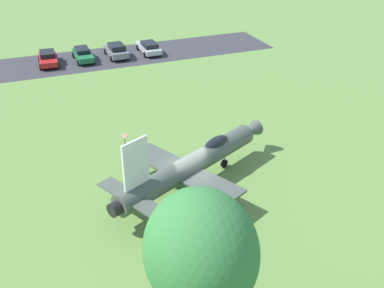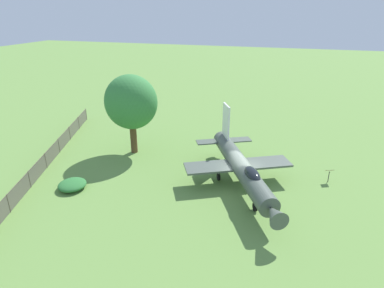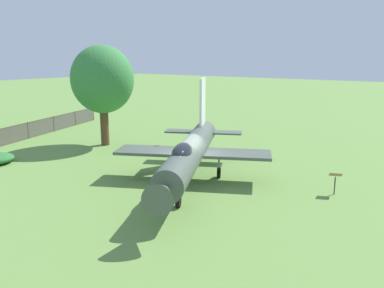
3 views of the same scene
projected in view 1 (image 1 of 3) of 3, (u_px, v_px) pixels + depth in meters
The scene contains 9 objects.
ground_plane at pixel (190, 188), 30.18m from camera, with size 200.00×200.00×0.00m, color #668E42.
parking_strip at pixel (101, 58), 53.20m from camera, with size 41.67×8.00×0.00m, color #38383D.
display_jet at pixel (194, 163), 29.50m from camera, with size 8.72×12.81×5.41m.
shade_tree at pixel (201, 252), 17.68m from camera, with size 4.99×4.50×7.60m.
info_plaque at pixel (125, 138), 34.49m from camera, with size 0.71×0.60×1.14m.
parked_car_silver at pixel (149, 47), 54.64m from camera, with size 4.78×2.23×1.35m.
parked_car_gray at pixel (116, 50), 53.31m from camera, with size 4.66×2.34×1.58m.
parked_car_green at pixel (83, 54), 52.25m from camera, with size 4.54×2.17×1.39m.
parked_car_red at pixel (48, 58), 51.00m from camera, with size 4.43×2.20×1.43m.
Camera 1 is at (23.40, -8.46, 17.33)m, focal length 42.63 mm.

